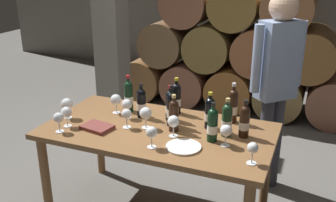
# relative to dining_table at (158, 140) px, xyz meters

# --- Properties ---
(barrel_stack) EXTENTS (3.12, 0.90, 1.69)m
(barrel_stack) POSITION_rel_dining_table_xyz_m (0.00, 2.60, 0.09)
(barrel_stack) COLOR brown
(barrel_stack) RESTS_ON ground_plane
(stone_pillar) EXTENTS (0.32, 0.32, 2.60)m
(stone_pillar) POSITION_rel_dining_table_xyz_m (-1.30, 1.60, 0.63)
(stone_pillar) COLOR slate
(stone_pillar) RESTS_ON ground_plane
(dining_table) EXTENTS (1.70, 0.90, 0.76)m
(dining_table) POSITION_rel_dining_table_xyz_m (0.00, 0.00, 0.00)
(dining_table) COLOR brown
(dining_table) RESTS_ON ground_plane
(wine_bottle_0) EXTENTS (0.07, 0.07, 0.30)m
(wine_bottle_0) POSITION_rel_dining_table_xyz_m (0.02, 0.34, 0.22)
(wine_bottle_0) COLOR black
(wine_bottle_0) RESTS_ON dining_table
(wine_bottle_1) EXTENTS (0.07, 0.07, 0.32)m
(wine_bottle_1) POSITION_rel_dining_table_xyz_m (0.48, 0.33, 0.23)
(wine_bottle_1) COLOR black
(wine_bottle_1) RESTS_ON dining_table
(wine_bottle_2) EXTENTS (0.07, 0.07, 0.29)m
(wine_bottle_2) POSITION_rel_dining_table_xyz_m (0.43, -0.04, 0.22)
(wine_bottle_2) COLOR black
(wine_bottle_2) RESTS_ON dining_table
(wine_bottle_3) EXTENTS (0.07, 0.07, 0.28)m
(wine_bottle_3) POSITION_rel_dining_table_xyz_m (0.02, 0.19, 0.21)
(wine_bottle_3) COLOR black
(wine_bottle_3) RESTS_ON dining_table
(wine_bottle_4) EXTENTS (0.07, 0.07, 0.32)m
(wine_bottle_4) POSITION_rel_dining_table_xyz_m (0.07, 0.10, 0.23)
(wine_bottle_4) COLOR black
(wine_bottle_4) RESTS_ON dining_table
(wine_bottle_5) EXTENTS (0.07, 0.07, 0.28)m
(wine_bottle_5) POSITION_rel_dining_table_xyz_m (0.12, 0.01, 0.21)
(wine_bottle_5) COLOR black
(wine_bottle_5) RESTS_ON dining_table
(wine_bottle_6) EXTENTS (0.07, 0.07, 0.28)m
(wine_bottle_6) POSITION_rel_dining_table_xyz_m (0.62, 0.11, 0.21)
(wine_bottle_6) COLOR black
(wine_bottle_6) RESTS_ON dining_table
(wine_bottle_7) EXTENTS (0.07, 0.07, 0.28)m
(wine_bottle_7) POSITION_rel_dining_table_xyz_m (-0.21, 0.16, 0.21)
(wine_bottle_7) COLOR black
(wine_bottle_7) RESTS_ON dining_table
(wine_bottle_8) EXTENTS (0.07, 0.07, 0.28)m
(wine_bottle_8) POSITION_rel_dining_table_xyz_m (0.50, 0.08, 0.22)
(wine_bottle_8) COLOR #19381E
(wine_bottle_8) RESTS_ON dining_table
(wine_bottle_9) EXTENTS (0.07, 0.07, 0.28)m
(wine_bottle_9) POSITION_rel_dining_table_xyz_m (0.35, 0.16, 0.21)
(wine_bottle_9) COLOR black
(wine_bottle_9) RESTS_ON dining_table
(wine_bottle_10) EXTENTS (0.07, 0.07, 0.31)m
(wine_bottle_10) POSITION_rel_dining_table_xyz_m (-0.36, 0.23, 0.22)
(wine_bottle_10) COLOR black
(wine_bottle_10) RESTS_ON dining_table
(wine_glass_0) EXTENTS (0.08, 0.08, 0.15)m
(wine_glass_0) POSITION_rel_dining_table_xyz_m (0.08, -0.29, 0.20)
(wine_glass_0) COLOR white
(wine_glass_0) RESTS_ON dining_table
(wine_glass_1) EXTENTS (0.09, 0.09, 0.16)m
(wine_glass_1) POSITION_rel_dining_table_xyz_m (-0.74, -0.08, 0.21)
(wine_glass_1) COLOR white
(wine_glass_1) RESTS_ON dining_table
(wine_glass_2) EXTENTS (0.09, 0.09, 0.16)m
(wine_glass_2) POSITION_rel_dining_table_xyz_m (0.15, -0.08, 0.20)
(wine_glass_2) COLOR white
(wine_glass_2) RESTS_ON dining_table
(wine_glass_3) EXTENTS (0.08, 0.08, 0.16)m
(wine_glass_3) POSITION_rel_dining_table_xyz_m (-0.31, 0.09, 0.20)
(wine_glass_3) COLOR white
(wine_glass_3) RESTS_ON dining_table
(wine_glass_4) EXTENTS (0.08, 0.08, 0.15)m
(wine_glass_4) POSITION_rel_dining_table_xyz_m (-0.64, -0.32, 0.20)
(wine_glass_4) COLOR white
(wine_glass_4) RESTS_ON dining_table
(wine_glass_5) EXTENTS (0.08, 0.08, 0.15)m
(wine_glass_5) POSITION_rel_dining_table_xyz_m (-0.22, -0.07, 0.20)
(wine_glass_5) COLOR white
(wine_glass_5) RESTS_ON dining_table
(wine_glass_6) EXTENTS (0.09, 0.09, 0.16)m
(wine_glass_6) POSITION_rel_dining_table_xyz_m (-0.09, -0.02, 0.21)
(wine_glass_6) COLOR white
(wine_glass_6) RESTS_ON dining_table
(wine_glass_7) EXTENTS (0.08, 0.08, 0.16)m
(wine_glass_7) POSITION_rel_dining_table_xyz_m (-0.65, -0.22, 0.20)
(wine_glass_7) COLOR white
(wine_glass_7) RESTS_ON dining_table
(wine_glass_8) EXTENTS (0.07, 0.07, 0.14)m
(wine_glass_8) POSITION_rel_dining_table_xyz_m (0.74, -0.25, 0.19)
(wine_glass_8) COLOR white
(wine_glass_8) RESTS_ON dining_table
(wine_glass_9) EXTENTS (0.08, 0.08, 0.16)m
(wine_glass_9) POSITION_rel_dining_table_xyz_m (0.53, -0.08, 0.20)
(wine_glass_9) COLOR white
(wine_glass_9) RESTS_ON dining_table
(wine_glass_10) EXTENTS (0.09, 0.09, 0.16)m
(wine_glass_10) POSITION_rel_dining_table_xyz_m (-0.44, 0.15, 0.20)
(wine_glass_10) COLOR white
(wine_glass_10) RESTS_ON dining_table
(tasting_notebook) EXTENTS (0.25, 0.20, 0.03)m
(tasting_notebook) POSITION_rel_dining_table_xyz_m (-0.42, -0.17, 0.11)
(tasting_notebook) COLOR brown
(tasting_notebook) RESTS_ON dining_table
(serving_plate) EXTENTS (0.24, 0.24, 0.01)m
(serving_plate) POSITION_rel_dining_table_xyz_m (0.28, -0.22, 0.10)
(serving_plate) COLOR white
(serving_plate) RESTS_ON dining_table
(sommelier_presenting) EXTENTS (0.37, 0.37, 1.72)m
(sommelier_presenting) POSITION_rel_dining_table_xyz_m (0.74, 0.75, 0.37)
(sommelier_presenting) COLOR #383842
(sommelier_presenting) RESTS_ON ground_plane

